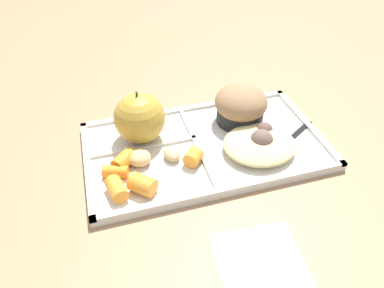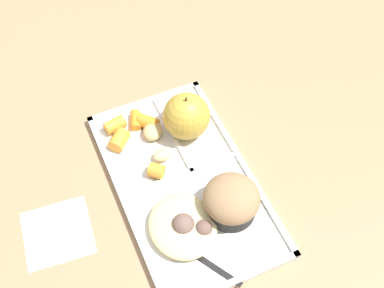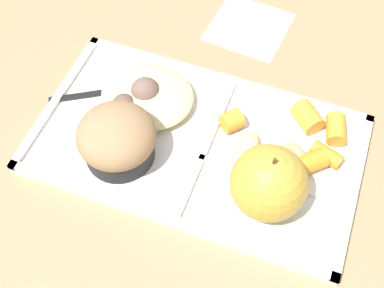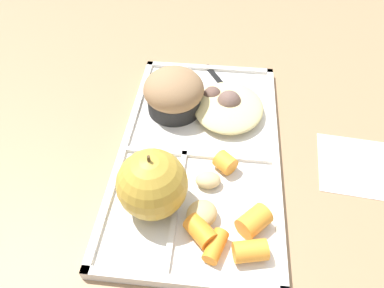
{
  "view_description": "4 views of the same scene",
  "coord_description": "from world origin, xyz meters",
  "px_view_note": "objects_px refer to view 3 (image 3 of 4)",
  "views": [
    {
      "loc": [
        -0.15,
        -0.43,
        0.4
      ],
      "look_at": [
        -0.03,
        -0.04,
        0.05
      ],
      "focal_mm": 33.36,
      "sensor_mm": 36.0,
      "label": 1
    },
    {
      "loc": [
        0.42,
        -0.17,
        0.76
      ],
      "look_at": [
        -0.05,
        0.03,
        0.04
      ],
      "focal_mm": 47.69,
      "sensor_mm": 36.0,
      "label": 2
    },
    {
      "loc": [
        -0.11,
        0.31,
        0.51
      ],
      "look_at": [
        -0.01,
        0.04,
        0.07
      ],
      "focal_mm": 45.81,
      "sensor_mm": 36.0,
      "label": 3
    },
    {
      "loc": [
        -0.34,
        -0.03,
        0.39
      ],
      "look_at": [
        -0.03,
        0.01,
        0.05
      ],
      "focal_mm": 33.63,
      "sensor_mm": 36.0,
      "label": 4
    }
  ],
  "objects_px": {
    "plastic_fork": "(114,91)",
    "green_apple": "(268,183)",
    "lunch_tray": "(197,145)",
    "bran_muffin": "(117,139)"
  },
  "relations": [
    {
      "from": "green_apple",
      "to": "bran_muffin",
      "type": "xyz_separation_m",
      "value": [
        0.18,
        0.0,
        -0.01
      ]
    },
    {
      "from": "plastic_fork",
      "to": "bran_muffin",
      "type": "bearing_deg",
      "value": 120.03
    },
    {
      "from": "plastic_fork",
      "to": "green_apple",
      "type": "bearing_deg",
      "value": 159.71
    },
    {
      "from": "bran_muffin",
      "to": "plastic_fork",
      "type": "height_order",
      "value": "bran_muffin"
    },
    {
      "from": "lunch_tray",
      "to": "green_apple",
      "type": "height_order",
      "value": "green_apple"
    },
    {
      "from": "lunch_tray",
      "to": "green_apple",
      "type": "distance_m",
      "value": 0.12
    },
    {
      "from": "lunch_tray",
      "to": "bran_muffin",
      "type": "distance_m",
      "value": 0.1
    },
    {
      "from": "lunch_tray",
      "to": "plastic_fork",
      "type": "xyz_separation_m",
      "value": [
        0.13,
        -0.04,
        0.01
      ]
    },
    {
      "from": "lunch_tray",
      "to": "bran_muffin",
      "type": "height_order",
      "value": "bran_muffin"
    },
    {
      "from": "green_apple",
      "to": "plastic_fork",
      "type": "bearing_deg",
      "value": -20.29
    }
  ]
}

